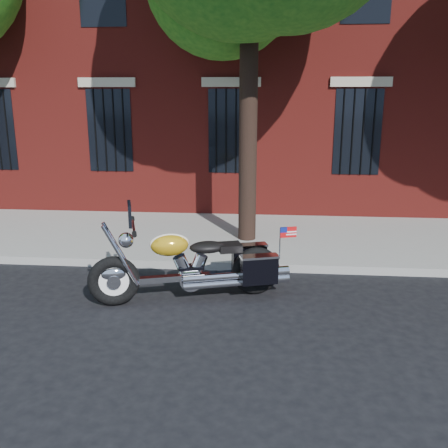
{
  "coord_description": "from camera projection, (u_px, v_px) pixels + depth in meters",
  "views": [
    {
      "loc": [
        0.91,
        -7.12,
        3.07
      ],
      "look_at": [
        0.21,
        0.8,
        1.0
      ],
      "focal_mm": 40.0,
      "sensor_mm": 36.0,
      "label": 1
    }
  ],
  "objects": [
    {
      "name": "curb",
      "position": [
        215.0,
        265.0,
        9.03
      ],
      "size": [
        40.0,
        0.16,
        0.15
      ],
      "primitive_type": "cube",
      "color": "gray",
      "rests_on": "ground"
    },
    {
      "name": "ground",
      "position": [
        206.0,
        299.0,
        7.72
      ],
      "size": [
        120.0,
        120.0,
        0.0
      ],
      "primitive_type": "plane",
      "color": "black",
      "rests_on": "ground"
    },
    {
      "name": "sidewalk",
      "position": [
        225.0,
        236.0,
        10.84
      ],
      "size": [
        40.0,
        3.6,
        0.15
      ],
      "primitive_type": "cube",
      "color": "gray",
      "rests_on": "ground"
    },
    {
      "name": "motorcycle",
      "position": [
        197.0,
        267.0,
        7.59
      ],
      "size": [
        3.08,
        1.42,
        1.56
      ],
      "rotation": [
        0.0,
        0.0,
        0.29
      ],
      "color": "black",
      "rests_on": "ground"
    }
  ]
}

